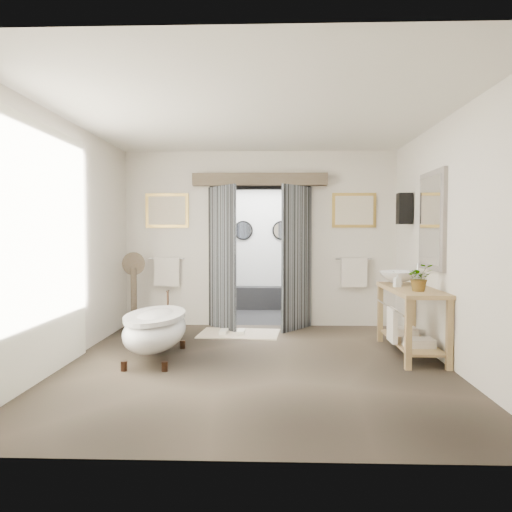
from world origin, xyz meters
The scene contains 13 objects.
ground_plane centered at (0.00, 0.00, 0.00)m, with size 5.00×5.00×0.00m, color brown.
room_shell centered at (-0.04, -0.11, 1.86)m, with size 4.52×5.02×2.91m.
shower_room centered at (0.00, 3.99, 0.91)m, with size 2.22×2.01×2.51m.
back_wall_dressing centered at (0.00, 2.32, 1.56)m, with size 3.82×0.73×2.52m.
clawfoot_tub centered at (-1.22, 0.22, 0.37)m, with size 0.70×1.56×0.76m.
vanity centered at (1.95, 0.56, 0.51)m, with size 0.57×1.60×0.85m.
pedestal_mirror centered at (-1.99, 2.01, 0.53)m, with size 0.37×0.24×1.24m.
rug centered at (-0.30, 1.76, 0.01)m, with size 1.20×0.80×0.01m, color beige.
slippers centered at (-0.40, 1.72, 0.04)m, with size 0.38×0.29×0.05m.
basin centered at (1.92, 1.00, 0.94)m, with size 0.52×0.52×0.18m, color white.
plant centered at (1.97, 0.18, 1.02)m, with size 0.30×0.26×0.33m, color gray.
soap_bottle_a centered at (1.82, 0.65, 0.94)m, with size 0.08×0.08×0.18m, color gray.
soap_bottle_b centered at (1.90, 1.20, 0.93)m, with size 0.13×0.13×0.16m, color gray.
Camera 1 is at (0.22, -5.80, 1.54)m, focal length 35.00 mm.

